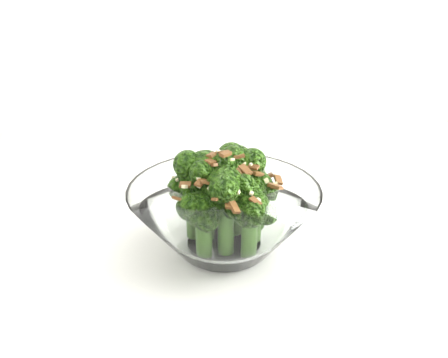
{
  "coord_description": "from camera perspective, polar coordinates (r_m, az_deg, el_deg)",
  "views": [
    {
      "loc": [
        -0.11,
        -0.45,
        1.04
      ],
      "look_at": [
        -0.07,
        -0.01,
        0.83
      ],
      "focal_mm": 40.0,
      "sensor_mm": 36.0,
      "label": 1
    }
  ],
  "objects": [
    {
      "name": "table",
      "position": [
        0.65,
        17.08,
        -9.92
      ],
      "size": [
        1.38,
        1.12,
        0.75
      ],
      "color": "white",
      "rests_on": "ground"
    },
    {
      "name": "broccoli_dish",
      "position": [
        0.51,
        0.06,
        -3.82
      ],
      "size": [
        0.19,
        0.19,
        0.11
      ],
      "color": "white",
      "rests_on": "table"
    }
  ]
}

